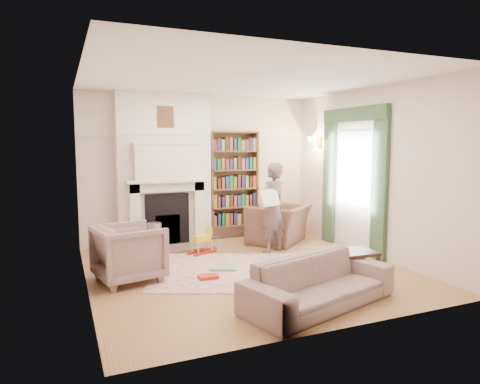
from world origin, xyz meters
name	(u,v)px	position (x,y,z in m)	size (l,w,h in m)	color
floor	(246,270)	(0.00, 0.00, 0.00)	(4.50, 4.50, 0.00)	olive
ceiling	(247,79)	(0.00, 0.00, 2.80)	(4.50, 4.50, 0.00)	white
wall_back	(200,168)	(0.00, 2.25, 1.40)	(4.50, 4.50, 0.00)	silver
wall_front	(339,194)	(0.00, -2.25, 1.40)	(4.50, 4.50, 0.00)	silver
wall_left	(83,182)	(-2.25, 0.00, 1.40)	(4.50, 4.50, 0.00)	silver
wall_right	(370,173)	(2.25, 0.00, 1.40)	(4.50, 4.50, 0.00)	silver
fireplace	(164,171)	(-0.75, 2.05, 1.39)	(1.70, 0.58, 2.80)	silver
bookcase	(234,179)	(0.65, 2.12, 1.18)	(1.00, 0.24, 1.85)	brown
window	(354,168)	(2.23, 0.40, 1.45)	(0.02, 0.90, 1.30)	silver
curtain_left	(380,186)	(2.20, -0.30, 1.20)	(0.07, 0.32, 2.40)	#2D462E
curtain_right	(329,180)	(2.20, 1.10, 1.20)	(0.07, 0.32, 2.40)	#2D462E
pelmet	(354,114)	(2.19, 0.40, 2.38)	(0.09, 1.70, 0.24)	#2D462E
wall_sconce	(311,143)	(2.03, 1.50, 1.90)	(0.20, 0.24, 0.24)	gold
rug	(241,271)	(-0.10, -0.03, 0.01)	(2.52, 1.94, 0.01)	beige
armchair_reading	(279,224)	(1.28, 1.39, 0.36)	(1.11, 0.97, 0.72)	#51352B
armchair_left	(129,253)	(-1.69, 0.18, 0.39)	(0.84, 0.86, 0.78)	gray
sofa	(319,282)	(0.21, -1.62, 0.28)	(1.94, 0.76, 0.57)	#A39486
man_reading	(272,208)	(0.83, 0.79, 0.78)	(0.57, 0.37, 1.56)	#574945
newspaper	(270,198)	(0.68, 0.59, 0.99)	(0.41, 0.02, 0.29)	white
coffee_table	(349,268)	(1.02, -1.12, 0.23)	(0.70, 0.45, 0.45)	#341C12
paraffin_heater	(155,239)	(-1.09, 1.38, 0.28)	(0.24, 0.24, 0.55)	#A4A7AB
rocking_horse	(202,241)	(-0.33, 1.14, 0.22)	(0.50, 0.20, 0.44)	gold
board_game	(224,267)	(-0.29, 0.20, 0.03)	(0.39, 0.39, 0.03)	#E7D051
game_box_lid	(208,277)	(-0.67, -0.20, 0.04)	(0.27, 0.18, 0.04)	red
comic_annuals	(263,273)	(0.13, -0.32, 0.02)	(0.32, 0.54, 0.02)	red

